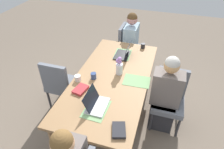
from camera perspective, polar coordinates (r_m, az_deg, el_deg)
The scene contains 18 objects.
ground_plane at distance 3.30m, azimuth 0.00°, elevation -11.08°, with size 10.00×10.00×0.00m, color #756656.
dining_table at distance 2.84m, azimuth 0.00°, elevation -1.96°, with size 2.11×1.02×0.75m.
chair_far_left_near at distance 2.98m, azimuth 16.11°, elevation -6.01°, with size 0.44×0.44×0.90m.
person_far_left_near at distance 2.90m, azimuth 14.93°, elevation -6.38°, with size 0.36×0.40×1.19m.
chair_head_left_left_far at distance 4.10m, azimuth 4.47°, elevation 8.47°, with size 0.44×0.44×0.90m.
person_head_left_left_far at distance 4.03m, azimuth 5.33°, elevation 8.26°, with size 0.40×0.36×1.19m.
chair_near_right_near at distance 3.19m, azimuth -14.68°, elevation -2.30°, with size 0.44×0.44×0.90m.
flower_vase at distance 2.79m, azimuth 2.09°, elevation 2.36°, with size 0.10×0.11×0.28m.
placemat_far_left_near at distance 2.75m, azimuth 7.10°, elevation -1.82°, with size 0.36×0.26×0.00m, color #7FAD70.
placemat_head_right_left_mid at distance 2.36m, azimuth -4.62°, elevation -9.76°, with size 0.36×0.26×0.00m, color #7FAD70.
placemat_head_left_left_far at distance 3.30m, azimuth 3.04°, elevation 5.82°, with size 0.36×0.26×0.00m, color #7FAD70.
laptop_head_left_left_far at distance 3.24m, azimuth 3.38°, elevation 6.01°, with size 0.32×0.22×0.21m.
laptop_head_right_left_mid at distance 2.36m, azimuth -4.81°, elevation -8.26°, with size 0.32×0.22×0.20m.
coffee_mug_near_left at distance 3.50m, azimuth 8.88°, elevation 8.15°, with size 0.07×0.07×0.08m, color #232328.
coffee_mug_near_right at distance 2.75m, azimuth -9.81°, elevation -1.03°, with size 0.09×0.09×0.08m, color white.
coffee_mug_centre_left at distance 2.76m, azimuth -5.33°, elevation -0.39°, with size 0.08×0.08×0.09m, color #33477A.
book_red_cover at distance 2.60m, azimuth -9.03°, elevation -4.25°, with size 0.20×0.14×0.04m, color #B73338.
book_blue_cover at distance 2.14m, azimuth 1.98°, elevation -15.64°, with size 0.20×0.14×0.03m, color #28282D.
Camera 1 is at (2.10, 0.64, 2.47)m, focal length 31.83 mm.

